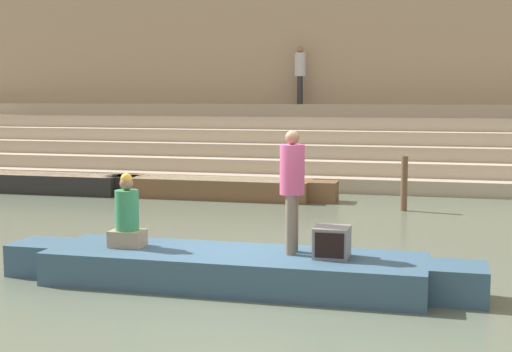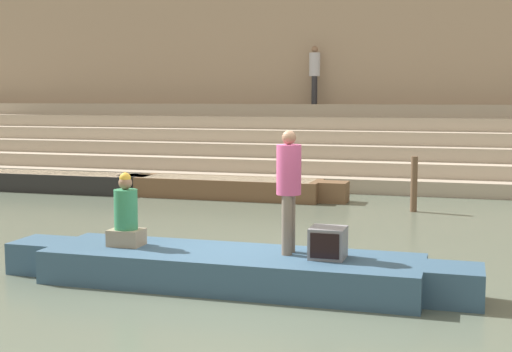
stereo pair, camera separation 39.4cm
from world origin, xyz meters
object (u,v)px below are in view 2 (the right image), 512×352
object	(u,v)px
tv_set	(328,243)
moored_boat_shore	(229,187)
rowboat_main	(230,268)
person_on_steps	(315,71)
mooring_post	(414,184)
person_standing	(289,183)
moored_boat_distant	(52,181)
person_rowing	(126,216)

from	to	relation	value
tv_set	moored_boat_shore	xyz separation A→B (m)	(-4.02, 7.85, -0.39)
rowboat_main	person_on_steps	distance (m)	13.65
person_on_steps	mooring_post	bearing A→B (deg)	2.10
moored_boat_shore	rowboat_main	bearing A→B (deg)	-72.15
person_standing	tv_set	size ratio (longest dim) A/B	3.59
mooring_post	person_on_steps	bearing A→B (deg)	119.77
moored_boat_distant	mooring_post	world-z (taller)	mooring_post
moored_boat_distant	mooring_post	size ratio (longest dim) A/B	5.03
person_rowing	moored_boat_distant	bearing A→B (deg)	119.13
moored_boat_distant	person_on_steps	size ratio (longest dim) A/B	3.40
rowboat_main	mooring_post	distance (m)	7.25
person_standing	moored_boat_distant	size ratio (longest dim) A/B	0.27
moored_boat_shore	person_on_steps	world-z (taller)	person_on_steps
rowboat_main	moored_boat_shore	distance (m)	8.34
moored_boat_distant	mooring_post	distance (m)	9.64
tv_set	person_on_steps	xyz separation A→B (m)	(-2.96, 13.15, 2.68)
person_rowing	mooring_post	size ratio (longest dim) A/B	0.84
tv_set	moored_boat_distant	xyz separation A→B (m)	(-9.01, 7.76, -0.39)
person_rowing	mooring_post	distance (m)	7.78
person_rowing	rowboat_main	bearing A→B (deg)	-9.48
mooring_post	person_on_steps	distance (m)	7.65
rowboat_main	moored_boat_shore	world-z (taller)	moored_boat_shore
rowboat_main	person_standing	size ratio (longest dim) A/B	3.97
rowboat_main	person_standing	distance (m)	1.39
moored_boat_shore	moored_boat_distant	bearing A→B (deg)	179.93
mooring_post	tv_set	bearing A→B (deg)	-94.85
person_standing	person_rowing	distance (m)	2.36
tv_set	mooring_post	xyz separation A→B (m)	(0.59, 6.94, -0.04)
tv_set	rowboat_main	bearing A→B (deg)	-178.69
rowboat_main	person_on_steps	size ratio (longest dim) A/B	3.60
person_rowing	person_on_steps	size ratio (longest dim) A/B	0.57
moored_boat_shore	mooring_post	distance (m)	4.71
moored_boat_shore	tv_set	bearing A→B (deg)	-63.98
tv_set	moored_boat_shore	size ratio (longest dim) A/B	0.08
person_rowing	moored_boat_distant	size ratio (longest dim) A/B	0.17
person_standing	tv_set	xyz separation A→B (m)	(0.55, -0.12, -0.74)
rowboat_main	person_on_steps	world-z (taller)	person_on_steps
person_standing	person_rowing	xyz separation A→B (m)	(-2.29, -0.16, -0.53)
rowboat_main	mooring_post	size ratio (longest dim) A/B	5.33
tv_set	moored_boat_shore	bearing A→B (deg)	116.62
rowboat_main	person_standing	xyz separation A→B (m)	(0.76, 0.17, 1.15)
person_rowing	moored_boat_distant	world-z (taller)	person_rowing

